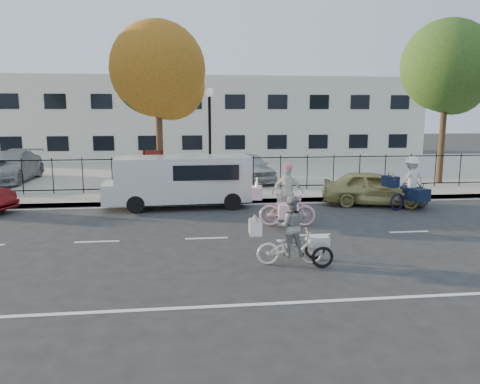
{
  "coord_description": "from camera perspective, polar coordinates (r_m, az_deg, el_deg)",
  "views": [
    {
      "loc": [
        -0.58,
        -12.76,
        3.52
      ],
      "look_at": [
        1.09,
        1.2,
        1.1
      ],
      "focal_mm": 35.0,
      "sensor_mm": 36.0,
      "label": 1
    }
  ],
  "objects": [
    {
      "name": "white_van",
      "position": [
        17.43,
        -7.27,
        1.53
      ],
      "size": [
        5.4,
        2.05,
        1.89
      ],
      "rotation": [
        0.0,
        0.0,
        0.05
      ],
      "color": "white",
      "rests_on": "ground"
    },
    {
      "name": "tree_mid",
      "position": [
        20.19,
        -9.58,
        14.01
      ],
      "size": [
        3.94,
        3.94,
        7.23
      ],
      "color": "#442D1D",
      "rests_on": "ground"
    },
    {
      "name": "bull_bike",
      "position": [
        18.12,
        20.01,
        0.44
      ],
      "size": [
        2.14,
        1.51,
        1.93
      ],
      "rotation": [
        0.0,
        0.0,
        1.88
      ],
      "color": "#141139",
      "rests_on": "ground"
    },
    {
      "name": "lot_car_a",
      "position": [
        25.43,
        -26.2,
        2.81
      ],
      "size": [
        2.17,
        5.1,
        1.47
      ],
      "primitive_type": "imported",
      "rotation": [
        0.0,
        0.0,
        -0.02
      ],
      "color": "#93959A",
      "rests_on": "parking_lot"
    },
    {
      "name": "unicorn_bike",
      "position": [
        14.51,
        5.67,
        -1.3
      ],
      "size": [
        2.04,
        1.44,
        2.02
      ],
      "rotation": [
        0.0,
        0.0,
        1.41
      ],
      "color": "beige",
      "rests_on": "ground"
    },
    {
      "name": "parking_lot",
      "position": [
        27.98,
        -5.6,
        2.64
      ],
      "size": [
        60.0,
        15.6,
        0.15
      ],
      "primitive_type": "cube",
      "color": "#A8A399",
      "rests_on": "ground"
    },
    {
      "name": "curb",
      "position": [
        18.15,
        -4.89,
        -1.21
      ],
      "size": [
        60.0,
        0.1,
        0.15
      ],
      "primitive_type": "cube",
      "color": "#A8A399",
      "rests_on": "ground"
    },
    {
      "name": "street_sign",
      "position": [
        19.71,
        -10.51,
        3.48
      ],
      "size": [
        0.85,
        0.06,
        1.8
      ],
      "color": "black",
      "rests_on": "sidewalk"
    },
    {
      "name": "zebra_trike",
      "position": [
        10.95,
        6.16,
        -5.61
      ],
      "size": [
        1.9,
        0.74,
        1.63
      ],
      "rotation": [
        0.0,
        0.0,
        1.51
      ],
      "color": "white",
      "rests_on": "ground"
    },
    {
      "name": "building",
      "position": [
        37.77,
        -6.03,
        8.92
      ],
      "size": [
        34.0,
        10.0,
        6.0
      ],
      "primitive_type": "cube",
      "color": "silver",
      "rests_on": "ground"
    },
    {
      "name": "iron_fence",
      "position": [
        20.14,
        -5.14,
        2.25
      ],
      "size": [
        58.0,
        0.06,
        1.5
      ],
      "primitive_type": null,
      "color": "black",
      "rests_on": "sidewalk"
    },
    {
      "name": "road_markings",
      "position": [
        13.24,
        -4.11,
        -5.65
      ],
      "size": [
        60.0,
        9.52,
        0.01
      ],
      "primitive_type": null,
      "color": "silver",
      "rests_on": "ground"
    },
    {
      "name": "gold_sedan",
      "position": [
        18.48,
        15.97,
        0.46
      ],
      "size": [
        4.1,
        2.46,
        1.31
      ],
      "primitive_type": "imported",
      "rotation": [
        0.0,
        0.0,
        1.32
      ],
      "color": "tan",
      "rests_on": "ground"
    },
    {
      "name": "lamppost",
      "position": [
        19.59,
        -3.72,
        8.55
      ],
      "size": [
        0.36,
        0.36,
        4.33
      ],
      "color": "black",
      "rests_on": "sidewalk"
    },
    {
      "name": "tree_east",
      "position": [
        24.28,
        24.14,
        13.38
      ],
      "size": [
        4.21,
        4.21,
        7.71
      ],
      "color": "#442D1D",
      "rests_on": "ground"
    },
    {
      "name": "lot_car_d",
      "position": [
        22.77,
        0.99,
        3.04
      ],
      "size": [
        2.51,
        4.4,
        1.41
      ],
      "primitive_type": "imported",
      "rotation": [
        0.0,
        0.0,
        0.21
      ],
      "color": "#AFB4B7",
      "rests_on": "parking_lot"
    },
    {
      "name": "ground",
      "position": [
        13.25,
        -4.11,
        -5.67
      ],
      "size": [
        120.0,
        120.0,
        0.0
      ],
      "primitive_type": "plane",
      "color": "#333334"
    },
    {
      "name": "sidewalk",
      "position": [
        19.18,
        -5.0,
        -0.62
      ],
      "size": [
        60.0,
        2.2,
        0.15
      ],
      "primitive_type": "cube",
      "color": "#A8A399",
      "rests_on": "ground"
    }
  ]
}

